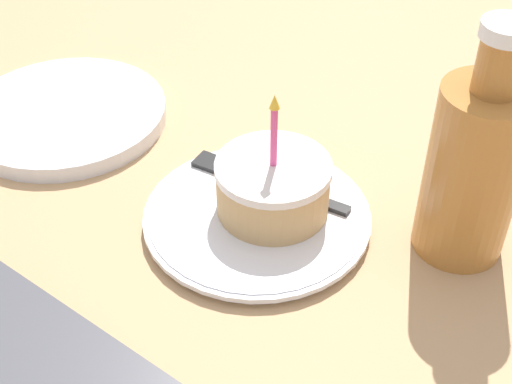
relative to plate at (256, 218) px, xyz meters
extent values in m
cube|color=tan|center=(0.00, 0.01, -0.03)|extent=(2.40, 2.40, 0.04)
cylinder|color=silver|center=(0.00, 0.00, 0.00)|extent=(0.21, 0.21, 0.01)
cylinder|color=silver|center=(0.00, 0.00, 0.00)|extent=(0.22, 0.22, 0.01)
cylinder|color=tan|center=(-0.02, 0.01, 0.03)|extent=(0.11, 0.11, 0.04)
cylinder|color=silver|center=(-0.02, 0.01, 0.05)|extent=(0.11, 0.11, 0.01)
cylinder|color=#E04C8C|center=(-0.02, 0.01, 0.09)|extent=(0.01, 0.01, 0.06)
cone|color=yellow|center=(-0.02, 0.01, 0.13)|extent=(0.01, 0.01, 0.01)
cube|color=#262626|center=(-0.04, 0.01, 0.01)|extent=(0.03, 0.13, 0.01)
cube|color=#262626|center=(-0.03, -0.08, 0.01)|extent=(0.03, 0.05, 0.01)
cylinder|color=#B27233|center=(-0.09, 0.16, 0.08)|extent=(0.08, 0.08, 0.16)
cylinder|color=#B27233|center=(-0.09, 0.16, 0.18)|extent=(0.04, 0.04, 0.05)
cylinder|color=white|center=(-0.09, 0.16, 0.21)|extent=(0.04, 0.04, 0.01)
cylinder|color=silver|center=(-0.01, -0.28, 0.00)|extent=(0.23, 0.23, 0.02)
camera|label=1|loc=(0.40, 0.30, 0.46)|focal=50.00mm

